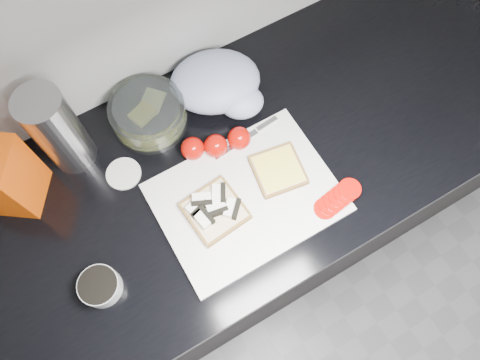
# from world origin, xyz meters

# --- Properties ---
(base_cabinet) EXTENTS (3.50, 0.60, 0.86)m
(base_cabinet) POSITION_xyz_m (0.00, 1.20, 0.43)
(base_cabinet) COLOR black
(base_cabinet) RESTS_ON ground
(countertop) EXTENTS (3.50, 0.64, 0.04)m
(countertop) POSITION_xyz_m (0.00, 1.20, 0.88)
(countertop) COLOR black
(countertop) RESTS_ON base_cabinet
(cutting_board) EXTENTS (0.40, 0.30, 0.01)m
(cutting_board) POSITION_xyz_m (0.13, 1.10, 0.91)
(cutting_board) COLOR silver
(cutting_board) RESTS_ON countertop
(bread_left) EXTENTS (0.14, 0.14, 0.04)m
(bread_left) POSITION_xyz_m (0.05, 1.11, 0.92)
(bread_left) COLOR beige
(bread_left) RESTS_ON cutting_board
(bread_right) EXTENTS (0.13, 0.13, 0.02)m
(bread_right) POSITION_xyz_m (0.23, 1.12, 0.92)
(bread_right) COLOR beige
(bread_right) RESTS_ON cutting_board
(tomato_slices) EXTENTS (0.13, 0.07, 0.03)m
(tomato_slices) POSITION_xyz_m (0.31, 0.99, 0.92)
(tomato_slices) COLOR #B40B04
(tomato_slices) RESTS_ON cutting_board
(knife) EXTENTS (0.18, 0.03, 0.01)m
(knife) POSITION_xyz_m (0.23, 1.23, 0.91)
(knife) COLOR #BDBCC1
(knife) RESTS_ON cutting_board
(seed_tub) EXTENTS (0.09, 0.09, 0.04)m
(seed_tub) POSITION_xyz_m (-0.23, 1.08, 0.92)
(seed_tub) COLOR #A0A5A5
(seed_tub) RESTS_ON countertop
(tub_lid) EXTENTS (0.08, 0.08, 0.01)m
(tub_lid) POSITION_xyz_m (-0.08, 1.30, 0.90)
(tub_lid) COLOR silver
(tub_lid) RESTS_ON countertop
(glass_bowl) EXTENTS (0.18, 0.18, 0.07)m
(glass_bowl) POSITION_xyz_m (0.03, 1.39, 0.94)
(glass_bowl) COLOR silver
(glass_bowl) RESTS_ON countertop
(bread_bag) EXTENTS (0.17, 0.17, 0.20)m
(bread_bag) POSITION_xyz_m (-0.31, 1.38, 1.00)
(bread_bag) COLOR red
(bread_bag) RESTS_ON countertop
(steel_canister) EXTENTS (0.10, 0.10, 0.24)m
(steel_canister) POSITION_xyz_m (-0.16, 1.40, 1.02)
(steel_canister) COLOR #A3A3A8
(steel_canister) RESTS_ON countertop
(grocery_bag) EXTENTS (0.27, 0.25, 0.10)m
(grocery_bag) POSITION_xyz_m (0.22, 1.37, 0.95)
(grocery_bag) COLOR #9AA2BE
(grocery_bag) RESTS_ON countertop
(whole_tomatoes) EXTENTS (0.16, 0.09, 0.06)m
(whole_tomatoes) POSITION_xyz_m (0.14, 1.25, 0.93)
(whole_tomatoes) COLOR #B40B04
(whole_tomatoes) RESTS_ON countertop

